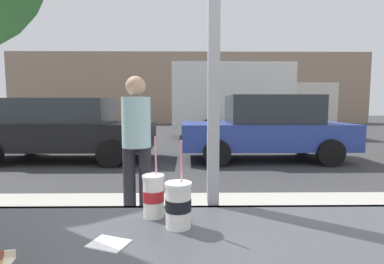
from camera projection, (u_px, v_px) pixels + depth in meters
ground_plane at (192, 149)px, 9.31m from camera, size 60.00×60.00×0.00m
sidewalk_strip at (199, 240)px, 2.93m from camera, size 16.00×2.80×0.11m
window_wall at (214, 15)px, 1.25m from camera, size 3.02×0.20×2.90m
building_facade_far at (190, 88)px, 22.73m from camera, size 28.00×1.20×5.49m
soda_cup_left at (178, 204)px, 1.05m from camera, size 0.10×0.10×0.33m
soda_cup_right at (153, 195)px, 1.15m from camera, size 0.09×0.09×0.33m
napkin_wrapper at (109, 244)px, 0.93m from camera, size 0.14×0.13×0.00m
parked_car_black at (65, 129)px, 7.40m from camera, size 4.47×1.97×1.59m
parked_car_blue at (267, 127)px, 7.47m from camera, size 4.26×1.91×1.67m
box_truck at (245, 99)px, 12.82m from camera, size 6.83×2.44×3.19m
pedestrian at (137, 139)px, 3.23m from camera, size 0.32×0.32×1.63m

